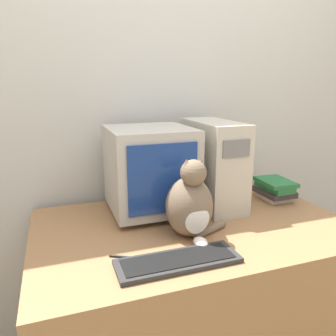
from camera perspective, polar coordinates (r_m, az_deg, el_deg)
name	(u,v)px	position (r m, az deg, el deg)	size (l,w,h in m)	color
wall_back	(159,111)	(1.86, -1.67, 9.92)	(7.00, 0.05, 2.50)	silver
desk	(192,298)	(1.71, 4.18, -21.63)	(1.41, 0.88, 0.78)	#9E7047
crt_monitor	(150,169)	(1.59, -3.12, -0.25)	(0.39, 0.40, 0.42)	#BCB7AD
computer_tower	(213,164)	(1.69, 7.88, 0.67)	(0.19, 0.43, 0.44)	beige
keyboard	(178,261)	(1.21, 1.78, -15.87)	(0.44, 0.15, 0.02)	#2D2D2D
cat	(191,205)	(1.36, 3.95, -6.40)	(0.28, 0.26, 0.34)	#7A6651
book_stack	(275,189)	(1.89, 18.06, -3.51)	(0.17, 0.22, 0.11)	beige
pen	(127,257)	(1.25, -7.21, -15.16)	(0.12, 0.07, 0.01)	black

